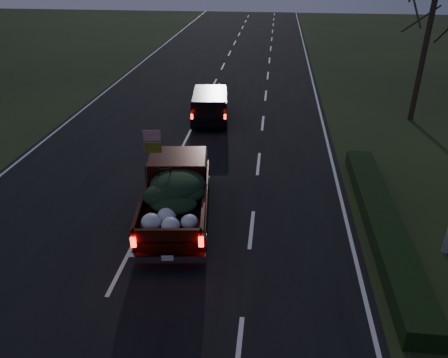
# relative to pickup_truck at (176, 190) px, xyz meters

# --- Properties ---
(ground) EXTENTS (120.00, 120.00, 0.00)m
(ground) POSITION_rel_pickup_truck_xyz_m (-1.03, -2.98, -1.06)
(ground) COLOR black
(ground) RESTS_ON ground
(road_asphalt) EXTENTS (14.00, 120.00, 0.02)m
(road_asphalt) POSITION_rel_pickup_truck_xyz_m (-1.03, -2.98, -1.05)
(road_asphalt) COLOR black
(road_asphalt) RESTS_ON ground
(hedge_row) EXTENTS (1.00, 10.00, 0.60)m
(hedge_row) POSITION_rel_pickup_truck_xyz_m (6.77, 0.02, -0.76)
(hedge_row) COLOR black
(hedge_row) RESTS_ON ground
(bare_tree_far) EXTENTS (3.60, 3.60, 7.00)m
(bare_tree_far) POSITION_rel_pickup_truck_xyz_m (10.47, 11.02, 4.17)
(bare_tree_far) COLOR black
(bare_tree_far) RESTS_ON ground
(pickup_truck) EXTENTS (2.71, 5.61, 2.83)m
(pickup_truck) POSITION_rel_pickup_truck_xyz_m (0.00, 0.00, 0.00)
(pickup_truck) COLOR #330E06
(pickup_truck) RESTS_ON ground
(lead_suv) EXTENTS (2.27, 4.50, 1.24)m
(lead_suv) POSITION_rel_pickup_truck_xyz_m (-0.28, 9.72, -0.12)
(lead_suv) COLOR black
(lead_suv) RESTS_ON ground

